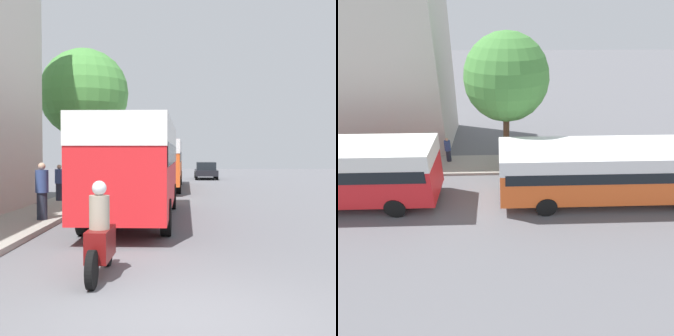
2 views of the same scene
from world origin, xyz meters
The scene contains 8 objects.
ground_plane centered at (0.00, 0.00, 0.00)m, with size 120.00×120.00×0.00m, color slate.
bus_lead centered at (-1.67, 9.32, 2.07)m, with size 2.50×9.73×3.19m.
bus_following centered at (-1.61, 22.79, 1.91)m, with size 2.64×11.30×2.93m.
motorcycle_behind_lead centered at (-1.57, 2.12, 0.68)m, with size 0.38×2.24×1.73m.
car_crossing centered at (1.70, 33.94, 0.76)m, with size 1.91×4.59×1.45m.
pedestrian_near_curb centered at (-5.54, 14.00, 0.94)m, with size 0.38×0.38×1.57m.
pedestrian_walking_away centered at (-4.50, 8.19, 1.05)m, with size 0.40×0.40×1.77m.
street_tree centered at (-5.21, 17.60, 5.24)m, with size 4.53×4.53×7.37m.
Camera 1 is at (-0.05, -6.12, 2.22)m, focal length 50.00 mm.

